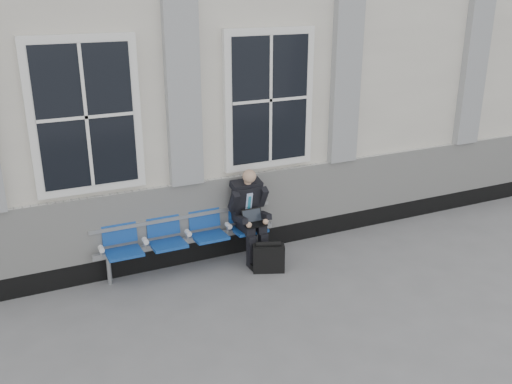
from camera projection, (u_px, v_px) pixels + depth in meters
ground at (293, 295)px, 7.35m from camera, size 70.00×70.00×0.00m
station_building at (196, 82)px, 9.52m from camera, size 14.40×4.40×4.49m
bench at (186, 231)px, 7.89m from camera, size 2.60×0.47×0.91m
businessman at (249, 211)px, 8.07m from camera, size 0.53×0.71×1.36m
briefcase at (269, 258)px, 7.89m from camera, size 0.47×0.33×0.45m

